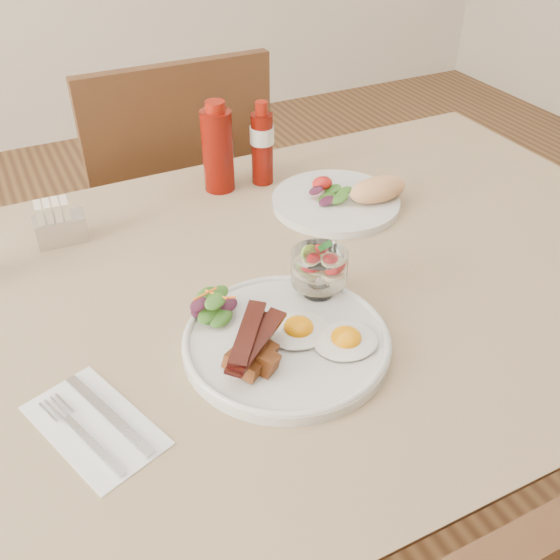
{
  "coord_description": "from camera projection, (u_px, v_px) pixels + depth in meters",
  "views": [
    {
      "loc": [
        -0.37,
        -0.69,
        1.33
      ],
      "look_at": [
        -0.07,
        -0.07,
        0.82
      ],
      "focal_mm": 40.0,
      "sensor_mm": 36.0,
      "label": 1
    }
  ],
  "objects": [
    {
      "name": "hot_sauce_bottle",
      "position": [
        262.0,
        144.0,
        1.18
      ],
      "size": [
        0.06,
        0.06,
        0.16
      ],
      "rotation": [
        0.0,
        0.0,
        0.38
      ],
      "color": "#610C05",
      "rests_on": "table"
    },
    {
      "name": "side_salad",
      "position": [
        214.0,
        307.0,
        0.86
      ],
      "size": [
        0.07,
        0.07,
        0.04
      ],
      "rotation": [
        0.0,
        0.0,
        -0.14
      ],
      "color": "#215216",
      "rests_on": "main_plate"
    },
    {
      "name": "napkin_cutlery",
      "position": [
        96.0,
        424.0,
        0.73
      ],
      "size": [
        0.15,
        0.2,
        0.01
      ],
      "rotation": [
        0.0,
        0.0,
        0.35
      ],
      "color": "white",
      "rests_on": "table"
    },
    {
      "name": "table",
      "position": [
        296.0,
        322.0,
        1.02
      ],
      "size": [
        1.33,
        0.88,
        0.75
      ],
      "color": "#4F2A19",
      "rests_on": "ground"
    },
    {
      "name": "chair_far",
      "position": [
        175.0,
        212.0,
        1.58
      ],
      "size": [
        0.42,
        0.42,
        0.93
      ],
      "color": "#4F2A19",
      "rests_on": "ground"
    },
    {
      "name": "second_plate",
      "position": [
        346.0,
        198.0,
        1.14
      ],
      "size": [
        0.24,
        0.24,
        0.06
      ],
      "rotation": [
        0.0,
        0.0,
        -0.07
      ],
      "color": "silver",
      "rests_on": "table"
    },
    {
      "name": "main_plate",
      "position": [
        286.0,
        342.0,
        0.84
      ],
      "size": [
        0.28,
        0.28,
        0.02
      ],
      "primitive_type": "cylinder",
      "color": "silver",
      "rests_on": "table"
    },
    {
      "name": "bacon_potato_pile",
      "position": [
        254.0,
        348.0,
        0.78
      ],
      "size": [
        0.11,
        0.1,
        0.05
      ],
      "rotation": [
        0.0,
        0.0,
        0.32
      ],
      "color": "brown",
      "rests_on": "main_plate"
    },
    {
      "name": "sugar_caddy",
      "position": [
        59.0,
        225.0,
        1.04
      ],
      "size": [
        0.08,
        0.05,
        0.08
      ],
      "rotation": [
        0.0,
        0.0,
        -0.06
      ],
      "color": "silver",
      "rests_on": "table"
    },
    {
      "name": "ketchup_bottle",
      "position": [
        218.0,
        149.0,
        1.16
      ],
      "size": [
        0.07,
        0.07,
        0.17
      ],
      "rotation": [
        0.0,
        0.0,
        -0.16
      ],
      "color": "#610C05",
      "rests_on": "table"
    },
    {
      "name": "fried_eggs",
      "position": [
        322.0,
        334.0,
        0.83
      ],
      "size": [
        0.15,
        0.14,
        0.02
      ],
      "rotation": [
        0.0,
        0.0,
        -0.15
      ],
      "color": "silver",
      "rests_on": "main_plate"
    },
    {
      "name": "fruit_cup",
      "position": [
        319.0,
        267.0,
        0.89
      ],
      "size": [
        0.08,
        0.08,
        0.08
      ],
      "rotation": [
        0.0,
        0.0,
        -0.19
      ],
      "color": "white",
      "rests_on": "main_plate"
    }
  ]
}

